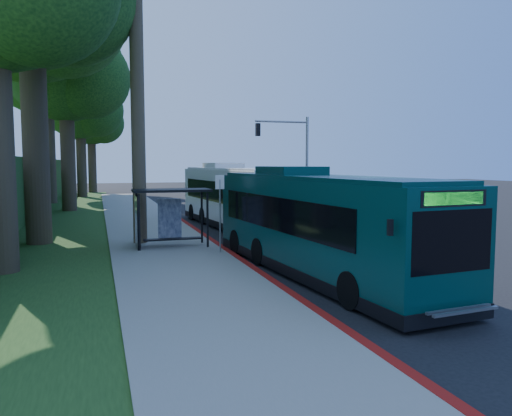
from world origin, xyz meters
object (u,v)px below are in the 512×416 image
object	(u,v)px
teal_bus	(316,222)
pickup	(280,208)
bus_shelter	(165,207)
white_bus	(234,196)

from	to	relation	value
teal_bus	pickup	size ratio (longest dim) A/B	2.31
bus_shelter	pickup	xyz separation A→B (m)	(8.57, 9.13, -1.09)
white_bus	pickup	distance (m)	5.12
white_bus	teal_bus	bearing A→B (deg)	-97.48
white_bus	teal_bus	distance (m)	12.35
white_bus	pickup	bearing A→B (deg)	33.55
bus_shelter	teal_bus	bearing A→B (deg)	-57.21
bus_shelter	pickup	size ratio (longest dim) A/B	0.62
teal_bus	bus_shelter	bearing A→B (deg)	118.02
bus_shelter	white_bus	bearing A→B (deg)	52.37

